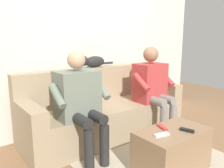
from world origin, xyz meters
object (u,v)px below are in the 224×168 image
(person_left_seated, at_px, (153,85))
(remote_black, at_px, (187,130))
(cat_on_backrest, at_px, (92,61))
(remote_red, at_px, (162,127))
(coffee_table, at_px, (172,150))
(remote_white, at_px, (162,135))
(person_right_seated, at_px, (80,99))
(couch, at_px, (105,112))

(person_left_seated, height_order, remote_black, person_left_seated)
(cat_on_backrest, bearing_deg, remote_black, 94.55)
(person_left_seated, bearing_deg, cat_on_backrest, -43.74)
(cat_on_backrest, height_order, remote_red, cat_on_backrest)
(coffee_table, height_order, remote_red, remote_red)
(remote_red, distance_m, remote_black, 0.23)
(cat_on_backrest, distance_m, remote_white, 1.48)
(person_right_seated, relative_size, remote_red, 8.06)
(coffee_table, height_order, remote_white, remote_white)
(couch, height_order, person_left_seated, person_left_seated)
(person_right_seated, xyz_separation_m, remote_red, (-0.51, 0.69, -0.22))
(couch, height_order, remote_white, couch)
(remote_white, bearing_deg, coffee_table, 20.27)
(couch, distance_m, remote_white, 1.15)
(couch, xyz_separation_m, person_left_seated, (-0.55, 0.33, 0.35))
(remote_white, bearing_deg, remote_black, -2.14)
(person_right_seated, relative_size, cat_on_backrest, 2.12)
(coffee_table, height_order, person_right_seated, person_right_seated)
(coffee_table, xyz_separation_m, remote_white, (0.19, 0.02, 0.22))
(cat_on_backrest, height_order, remote_white, cat_on_backrest)
(coffee_table, xyz_separation_m, remote_red, (0.04, -0.10, 0.22))
(couch, xyz_separation_m, remote_red, (0.04, 1.01, 0.12))
(couch, bearing_deg, coffee_table, 90.00)
(cat_on_backrest, distance_m, remote_red, 1.36)
(coffee_table, distance_m, remote_black, 0.25)
(person_right_seated, bearing_deg, remote_red, 126.78)
(remote_red, bearing_deg, person_right_seated, -124.06)
(couch, distance_m, cat_on_backrest, 0.70)
(couch, xyz_separation_m, cat_on_backrest, (0.04, -0.24, 0.66))
(person_left_seated, bearing_deg, couch, -30.50)
(couch, height_order, coffee_table, couch)
(coffee_table, bearing_deg, remote_white, 6.27)
(coffee_table, distance_m, remote_red, 0.24)
(couch, distance_m, coffee_table, 1.11)
(coffee_table, distance_m, person_left_seated, 1.06)
(person_left_seated, bearing_deg, remote_red, 48.88)
(remote_white, relative_size, remote_red, 1.00)
(person_left_seated, xyz_separation_m, cat_on_backrest, (0.59, -0.57, 0.31))
(remote_white, height_order, remote_black, remote_black)
(coffee_table, bearing_deg, remote_black, 128.50)
(coffee_table, relative_size, remote_white, 5.01)
(person_left_seated, distance_m, cat_on_backrest, 0.87)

